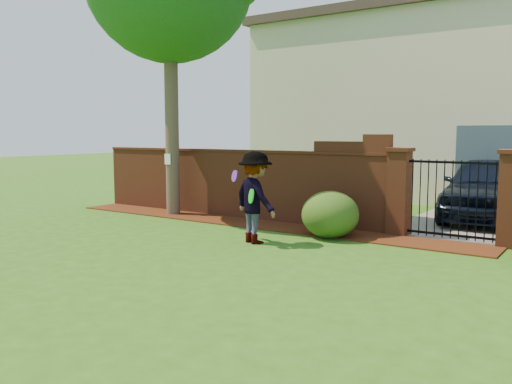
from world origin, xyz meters
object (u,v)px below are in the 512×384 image
Objects in this scene: man at (254,198)px; frisbee_green at (251,196)px; frisbee_purple at (235,176)px; car at (485,189)px.

frisbee_green is at bearing 138.62° from man.
frisbee_purple is at bearing 153.55° from frisbee_green.
man is 0.33m from frisbee_green.
man is 0.63m from frisbee_purple.
car is 2.58× the size of man.
car is 19.57× the size of frisbee_purple.
man is 7.59× the size of frisbee_purple.
man reaches higher than car.
man reaches higher than frisbee_purple.
frisbee_purple is 0.78m from frisbee_green.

